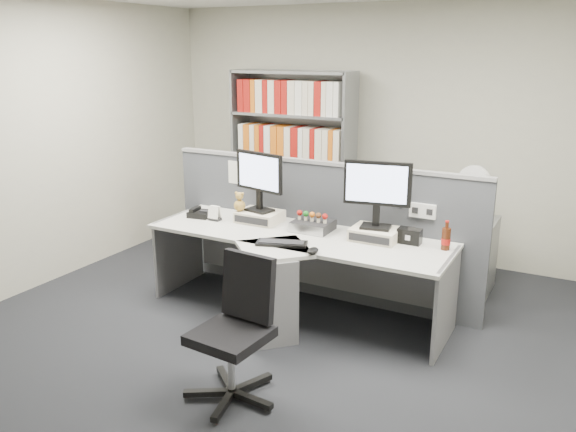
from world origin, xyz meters
The scene contains 21 objects.
ground centered at (0.00, 0.00, 0.00)m, with size 5.50×5.50×0.00m, color #25272C.
room_shell centered at (0.00, 0.00, 1.79)m, with size 5.04×5.54×2.72m.
partition centered at (0.00, 1.25, 0.65)m, with size 3.00×0.08×1.27m.
desk centered at (0.00, 0.60, 0.46)m, with size 2.60×1.20×0.72m.
monitor_riser_left centered at (-0.47, 0.98, 0.77)m, with size 0.38×0.31×0.10m.
monitor_riser_right centered at (0.63, 0.98, 0.77)m, with size 0.38×0.31×0.10m.
monitor_left centered at (-0.47, 0.98, 1.14)m, with size 0.52×0.22×0.53m.
monitor_right centered at (0.63, 0.98, 1.15)m, with size 0.54×0.21×0.55m.
desktop_pc centered at (0.07, 0.97, 0.76)m, with size 0.32×0.29×0.09m.
figurines centered at (0.07, 0.95, 0.86)m, with size 0.29×0.05×0.09m.
keyboard centered at (0.02, 0.51, 0.73)m, with size 0.43×0.27×0.03m.
mouse centered at (0.33, 0.43, 0.74)m, with size 0.08×0.12×0.05m, color black.
desk_phone centered at (-1.04, 0.86, 0.75)m, with size 0.22×0.21×0.09m.
desk_calendar centered at (-0.85, 0.83, 0.78)m, with size 0.11×0.08×0.13m.
plush_toy centered at (-0.62, 0.89, 0.90)m, with size 0.10×0.10×0.18m.
speaker centered at (0.91, 1.02, 0.78)m, with size 0.19×0.10×0.12m, color black.
cola_bottle centered at (1.20, 1.00, 0.81)m, with size 0.07×0.07×0.23m.
shelving_unit centered at (-0.90, 2.44, 0.98)m, with size 1.41×0.40×2.00m.
filing_cabinet centered at (1.20, 1.99, 0.35)m, with size 0.45×0.61×0.70m.
desk_fan centered at (1.20, 1.99, 1.02)m, with size 0.31×0.18×0.52m.
office_chair centered at (0.23, -0.48, 0.50)m, with size 0.61×0.62×0.93m.
Camera 1 is at (2.14, -3.37, 2.23)m, focal length 36.44 mm.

